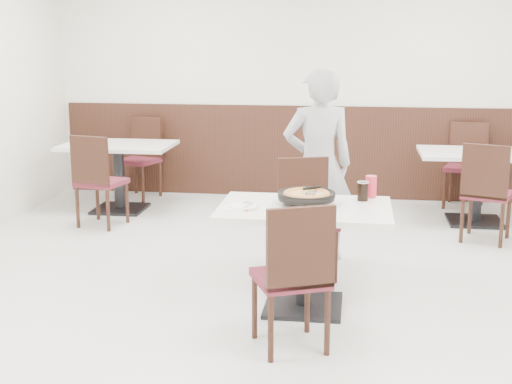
# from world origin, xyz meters

# --- Properties ---
(floor) EXTENTS (7.00, 7.00, 0.00)m
(floor) POSITION_xyz_m (0.00, 0.00, 0.00)
(floor) COLOR #B8B8B3
(floor) RESTS_ON ground
(wall_back) EXTENTS (6.00, 0.04, 2.80)m
(wall_back) POSITION_xyz_m (0.00, 3.50, 1.40)
(wall_back) COLOR beige
(wall_back) RESTS_ON floor
(wall_front) EXTENTS (6.00, 0.04, 2.80)m
(wall_front) POSITION_xyz_m (0.00, -3.50, 1.40)
(wall_front) COLOR beige
(wall_front) RESTS_ON floor
(wainscot_back) EXTENTS (5.90, 0.03, 1.10)m
(wainscot_back) POSITION_xyz_m (0.00, 3.48, 0.55)
(wainscot_back) COLOR black
(wainscot_back) RESTS_ON floor
(main_table) EXTENTS (1.27, 0.91, 0.75)m
(main_table) POSITION_xyz_m (0.25, -0.11, 0.38)
(main_table) COLOR silver
(main_table) RESTS_ON floor
(chair_near) EXTENTS (0.55, 0.55, 0.95)m
(chair_near) POSITION_xyz_m (0.21, -0.78, 0.47)
(chair_near) COLOR black
(chair_near) RESTS_ON floor
(chair_far) EXTENTS (0.53, 0.53, 0.95)m
(chair_far) POSITION_xyz_m (0.23, 0.56, 0.47)
(chair_far) COLOR black
(chair_far) RESTS_ON floor
(trivet) EXTENTS (0.14, 0.14, 0.04)m
(trivet) POSITION_xyz_m (0.29, -0.06, 0.77)
(trivet) COLOR black
(trivet) RESTS_ON main_table
(pizza_pan) EXTENTS (0.43, 0.43, 0.01)m
(pizza_pan) POSITION_xyz_m (0.25, -0.05, 0.79)
(pizza_pan) COLOR black
(pizza_pan) RESTS_ON trivet
(pizza) EXTENTS (0.37, 0.37, 0.02)m
(pizza) POSITION_xyz_m (0.25, -0.07, 0.81)
(pizza) COLOR #CB843E
(pizza) RESTS_ON pizza_pan
(pizza_server) EXTENTS (0.07, 0.09, 0.00)m
(pizza_server) POSITION_xyz_m (0.29, -0.06, 0.84)
(pizza_server) COLOR silver
(pizza_server) RESTS_ON pizza
(napkin) EXTENTS (0.19, 0.19, 0.00)m
(napkin) POSITION_xyz_m (-0.22, -0.23, 0.75)
(napkin) COLOR silver
(napkin) RESTS_ON main_table
(side_plate) EXTENTS (0.21, 0.21, 0.01)m
(side_plate) POSITION_xyz_m (-0.17, -0.21, 0.76)
(side_plate) COLOR white
(side_plate) RESTS_ON napkin
(fork) EXTENTS (0.06, 0.15, 0.00)m
(fork) POSITION_xyz_m (-0.14, -0.22, 0.77)
(fork) COLOR silver
(fork) RESTS_ON side_plate
(cola_glass) EXTENTS (0.09, 0.09, 0.13)m
(cola_glass) POSITION_xyz_m (0.65, 0.13, 0.81)
(cola_glass) COLOR black
(cola_glass) RESTS_ON main_table
(red_cup) EXTENTS (0.09, 0.09, 0.16)m
(red_cup) POSITION_xyz_m (0.71, 0.25, 0.83)
(red_cup) COLOR red
(red_cup) RESTS_ON main_table
(diner_person) EXTENTS (0.69, 0.55, 1.67)m
(diner_person) POSITION_xyz_m (0.27, 1.06, 0.83)
(diner_person) COLOR #A4A5A9
(diner_person) RESTS_ON floor
(bg_table_left) EXTENTS (1.22, 0.83, 0.75)m
(bg_table_left) POSITION_xyz_m (-2.01, 2.51, 0.38)
(bg_table_left) COLOR silver
(bg_table_left) RESTS_ON floor
(bg_chair_left_near) EXTENTS (0.50, 0.50, 0.95)m
(bg_chair_left_near) POSITION_xyz_m (-1.97, 1.86, 0.47)
(bg_chair_left_near) COLOR black
(bg_chair_left_near) RESTS_ON floor
(bg_chair_left_far) EXTENTS (0.53, 0.53, 0.95)m
(bg_chair_left_far) POSITION_xyz_m (-1.98, 3.15, 0.47)
(bg_chair_left_far) COLOR black
(bg_chair_left_far) RESTS_ON floor
(bg_table_right) EXTENTS (1.26, 0.90, 0.75)m
(bg_table_right) POSITION_xyz_m (1.84, 2.51, 0.38)
(bg_table_right) COLOR silver
(bg_table_right) RESTS_ON floor
(bg_chair_right_near) EXTENTS (0.54, 0.54, 0.95)m
(bg_chair_right_near) POSITION_xyz_m (1.83, 1.83, 0.47)
(bg_chair_right_near) COLOR black
(bg_chair_right_near) RESTS_ON floor
(bg_chair_right_far) EXTENTS (0.52, 0.52, 0.95)m
(bg_chair_right_far) POSITION_xyz_m (1.81, 3.19, 0.47)
(bg_chair_right_far) COLOR black
(bg_chair_right_far) RESTS_ON floor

